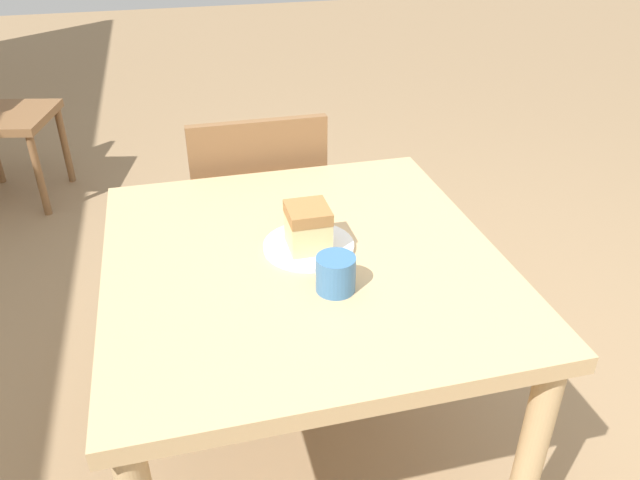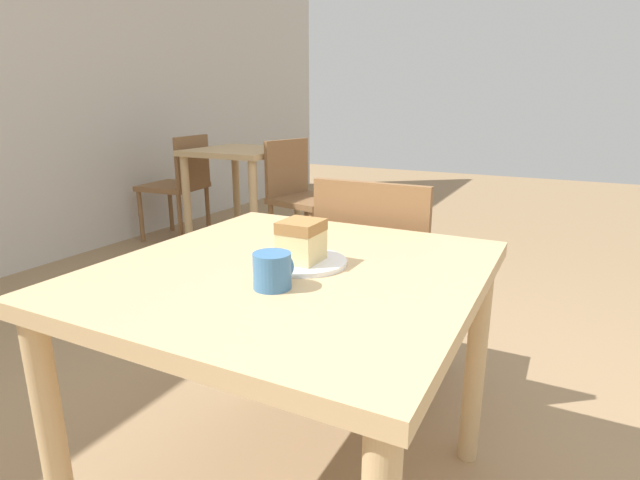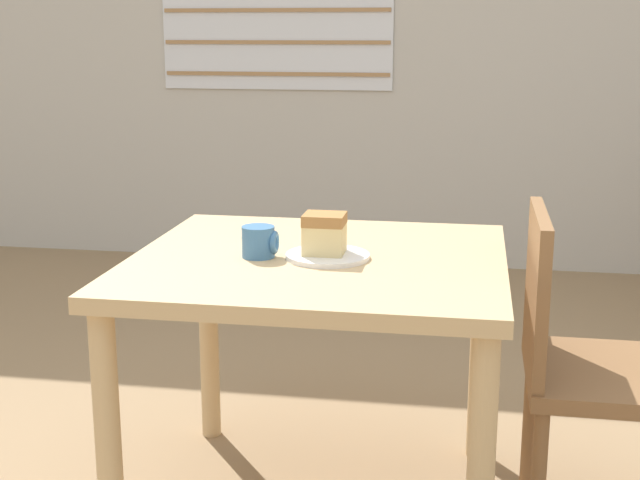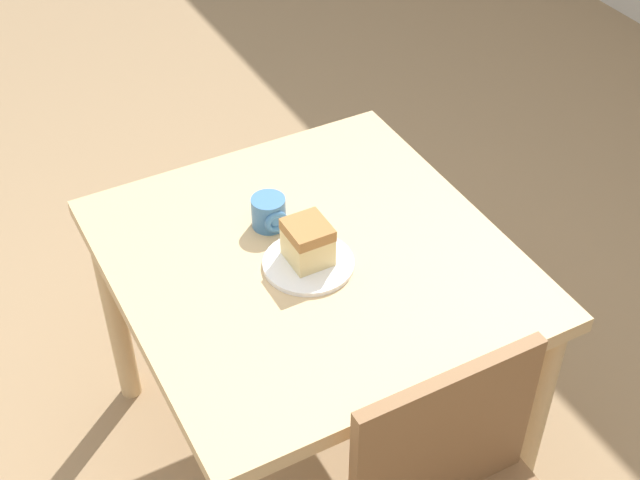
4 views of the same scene
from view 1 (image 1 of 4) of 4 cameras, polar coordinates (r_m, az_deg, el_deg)
The scene contains 6 objects.
ground_plane at distance 1.98m, azimuth 9.67°, elevation -17.84°, with size 14.00×14.00×0.00m, color #997A56.
dining_table_near at distance 1.48m, azimuth -1.54°, elevation -4.66°, with size 0.94×0.89×0.71m.
chair_near_window at distance 2.13m, azimuth -5.85°, elevation 2.62°, with size 0.44×0.44×0.84m.
plate at distance 1.45m, azimuth -1.04°, elevation -0.55°, with size 0.21×0.21×0.01m.
cake_slice at distance 1.41m, azimuth -1.11°, elevation 1.23°, with size 0.10×0.09×0.10m.
coffee_mug at distance 1.30m, azimuth 1.40°, elevation -3.01°, with size 0.09×0.08×0.08m.
Camera 1 is at (-1.16, 0.62, 1.48)m, focal length 35.00 mm.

